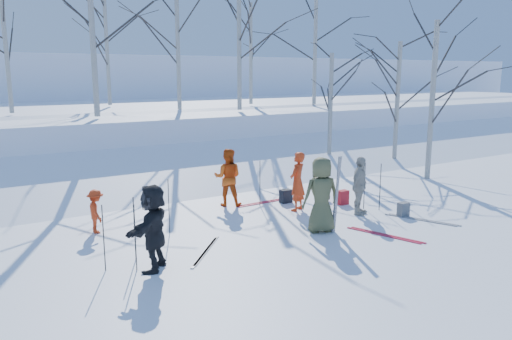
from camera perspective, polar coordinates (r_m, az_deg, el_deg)
ground at (r=12.31m, az=3.74°, el=-7.09°), size 120.00×120.00×0.00m
snow_ramp at (r=18.22m, az=-9.24°, el=-0.74°), size 70.00×9.49×4.12m
snow_plateau at (r=27.49m, az=-17.52°, el=4.64°), size 70.00×18.00×2.20m
far_hill at (r=47.99m, az=-24.11°, el=7.93°), size 90.00×30.00×6.00m
skier_olive_center at (r=12.17m, az=7.46°, el=-2.83°), size 1.03×0.80×1.85m
skier_red_north at (r=14.02m, az=4.75°, el=-1.31°), size 0.73×0.64×1.67m
skier_redor_behind at (r=14.52m, az=-3.24°, el=-0.84°), size 1.04×1.00×1.68m
skier_red_seated at (r=12.69m, az=-17.83°, el=-4.52°), size 0.42×0.71×1.08m
skier_cream_east at (r=13.87m, az=11.76°, el=-1.79°), size 1.01×0.78×1.60m
skier_grey_west at (r=10.00m, az=-11.67°, el=-6.43°), size 1.44×1.54×1.73m
dog at (r=15.45m, az=7.69°, el=-2.44°), size 0.42×0.64×0.50m
upright_ski_left at (r=12.13m, az=9.21°, el=-2.82°), size 0.07×0.15×1.90m
upright_ski_right at (r=12.19m, az=9.17°, el=-2.75°), size 0.10×0.23×1.89m
ski_pair_a at (r=13.95m, az=18.43°, el=-5.42°), size 1.54×2.04×0.02m
ski_pair_b at (r=15.01m, az=0.98°, el=-3.68°), size 0.30×1.91×0.02m
ski_pair_c at (r=12.43m, az=14.51°, el=-7.21°), size 1.32×2.02×0.02m
ski_pair_d at (r=11.06m, az=-5.76°, el=-9.20°), size 2.09×2.10×0.02m
ski_pole_a at (r=12.21m, az=-9.93°, el=-4.12°), size 0.02×0.02×1.34m
ski_pole_b at (r=10.65m, az=-13.72°, el=-6.54°), size 0.02×0.02×1.34m
ski_pole_c at (r=14.51m, az=12.30°, el=-1.78°), size 0.02×0.02×1.34m
ski_pole_d at (r=10.09m, az=-13.63°, el=-7.53°), size 0.02×0.02×1.34m
ski_pole_e at (r=10.21m, az=-17.01°, el=-7.47°), size 0.02×0.02×1.34m
ski_pole_f at (r=14.46m, az=14.00°, el=-1.90°), size 0.02×0.02×1.34m
ski_pole_g at (r=14.48m, az=0.45°, el=-1.55°), size 0.02×0.02×1.34m
backpack_red at (r=14.98m, az=9.88°, el=-3.10°), size 0.32×0.22×0.42m
backpack_grey at (r=14.13m, az=16.49°, el=-4.34°), size 0.30×0.20×0.38m
backpack_dark at (r=14.97m, az=3.43°, el=-2.99°), size 0.34×0.24×0.40m
birch_plateau_a at (r=22.58m, az=-1.94°, el=14.91°), size 5.01×5.01×6.30m
birch_plateau_c at (r=26.93m, az=-16.67°, el=13.15°), size 4.55×4.55×5.65m
birch_plateau_d at (r=20.02m, az=-18.28°, el=16.02°), size 5.57×5.57×7.10m
birch_plateau_e at (r=22.92m, az=-8.92°, el=13.85°), size 4.52×4.52×5.59m
birch_plateau_f at (r=26.67m, az=-0.59°, el=13.10°), size 4.21×4.21×5.16m
birch_plateau_g at (r=22.96m, az=-26.65°, el=12.08°), size 4.10×4.10×4.99m
birch_plateau_h at (r=26.52m, az=6.80°, el=14.37°), size 5.07×5.07×6.39m
birch_edge_b at (r=19.07m, az=19.49°, el=7.39°), size 4.54×4.54×5.63m
birch_edge_c at (r=21.64m, az=15.83°, el=7.23°), size 4.16×4.16×5.08m
birch_edge_e at (r=20.39m, az=8.49°, el=6.64°), size 3.82×3.82×4.60m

